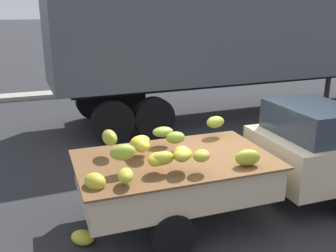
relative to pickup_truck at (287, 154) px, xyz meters
name	(u,v)px	position (x,y,z in m)	size (l,w,h in m)	color
ground	(225,204)	(-1.00, 0.25, -0.89)	(220.00, 220.00, 0.00)	#28282B
curb_strip	(108,90)	(-1.00, 9.94, -0.81)	(80.00, 0.80, 0.16)	gray
pickup_truck	(287,154)	(0.00, 0.00, 0.00)	(5.27, 1.88, 1.70)	#CCB793
semi_trailer	(249,32)	(2.45, 5.29, 1.65)	(12.05, 2.86, 3.95)	#4C5156
fallen_banana_bunch_near_tailgate	(83,237)	(-3.50, -0.06, -0.79)	(0.35, 0.26, 0.20)	gold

